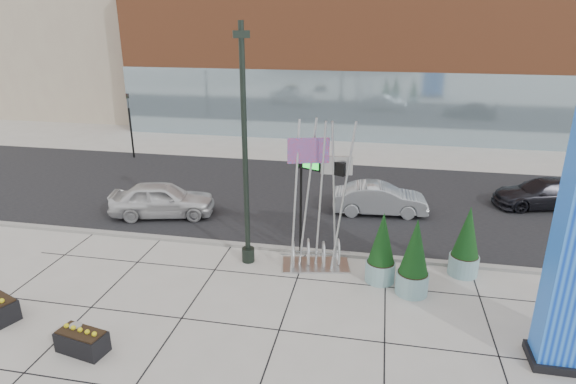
% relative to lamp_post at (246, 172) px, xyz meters
% --- Properties ---
extents(ground, '(160.00, 160.00, 0.00)m').
position_rel_lamp_post_xyz_m(ground, '(1.00, -2.88, -3.45)').
color(ground, '#9E9991').
rests_on(ground, ground).
extents(street_asphalt, '(80.00, 12.00, 0.02)m').
position_rel_lamp_post_xyz_m(street_asphalt, '(1.00, 7.12, -3.44)').
color(street_asphalt, black).
rests_on(street_asphalt, ground).
extents(curb_edge, '(80.00, 0.30, 0.12)m').
position_rel_lamp_post_xyz_m(curb_edge, '(1.00, 1.12, -3.39)').
color(curb_edge, gray).
rests_on(curb_edge, ground).
extents(tower_podium, '(34.00, 10.00, 11.00)m').
position_rel_lamp_post_xyz_m(tower_podium, '(2.00, 24.12, 2.05)').
color(tower_podium, '#A0522E').
rests_on(tower_podium, ground).
extents(tower_glass_front, '(34.00, 0.60, 5.00)m').
position_rel_lamp_post_xyz_m(tower_glass_front, '(2.00, 19.32, -0.95)').
color(tower_glass_front, '#8CA5B2').
rests_on(tower_glass_front, ground).
extents(lamp_post, '(0.58, 0.46, 8.43)m').
position_rel_lamp_post_xyz_m(lamp_post, '(0.00, 0.00, 0.00)').
color(lamp_post, black).
rests_on(lamp_post, ground).
extents(public_art_sculpture, '(2.56, 1.60, 5.41)m').
position_rel_lamp_post_xyz_m(public_art_sculpture, '(2.52, 0.11, -2.03)').
color(public_art_sculpture, silver).
rests_on(public_art_sculpture, ground).
extents(concrete_bollard, '(0.34, 0.34, 0.66)m').
position_rel_lamp_post_xyz_m(concrete_bollard, '(-3.29, -5.60, -3.12)').
color(concrete_bollard, gray).
rests_on(concrete_bollard, ground).
extents(overhead_street_sign, '(1.75, 0.89, 3.91)m').
position_rel_lamp_post_xyz_m(overhead_street_sign, '(2.47, 0.91, -0.09)').
color(overhead_street_sign, black).
rests_on(overhead_street_sign, ground).
extents(round_planter_east, '(1.02, 1.02, 2.55)m').
position_rel_lamp_post_xyz_m(round_planter_east, '(7.66, 0.54, -2.24)').
color(round_planter_east, '#86B2B5').
rests_on(round_planter_east, ground).
extents(round_planter_mid, '(1.05, 1.05, 2.63)m').
position_rel_lamp_post_xyz_m(round_planter_mid, '(5.83, -1.08, -2.21)').
color(round_planter_mid, '#86B2B5').
rests_on(round_planter_mid, ground).
extents(round_planter_west, '(1.01, 1.01, 2.52)m').
position_rel_lamp_post_xyz_m(round_planter_west, '(4.80, -0.48, -2.26)').
color(round_planter_west, '#86B2B5').
rests_on(round_planter_west, ground).
extents(box_planter_south, '(1.45, 0.92, 0.74)m').
position_rel_lamp_post_xyz_m(box_planter_south, '(-3.02, -5.80, -3.11)').
color(box_planter_south, black).
rests_on(box_planter_south, ground).
extents(car_white_west, '(4.91, 2.87, 1.57)m').
position_rel_lamp_post_xyz_m(car_white_west, '(-4.94, 3.44, -2.67)').
color(car_white_west, silver).
rests_on(car_white_west, ground).
extents(car_silver_mid, '(4.37, 1.87, 1.40)m').
position_rel_lamp_post_xyz_m(car_silver_mid, '(4.67, 5.62, -2.75)').
color(car_silver_mid, '#A3A6AB').
rests_on(car_silver_mid, ground).
extents(car_dark_east, '(4.92, 2.90, 1.34)m').
position_rel_lamp_post_xyz_m(car_dark_east, '(12.26, 7.94, -2.78)').
color(car_dark_east, black).
rests_on(car_dark_east, ground).
extents(traffic_signal, '(0.15, 0.18, 4.10)m').
position_rel_lamp_post_xyz_m(traffic_signal, '(-11.00, 12.12, -1.15)').
color(traffic_signal, black).
rests_on(traffic_signal, ground).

